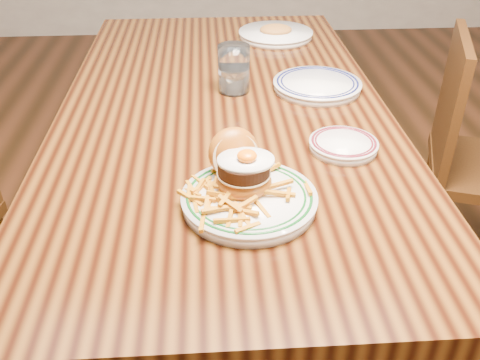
{
  "coord_description": "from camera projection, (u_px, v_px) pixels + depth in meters",
  "views": [
    {
      "loc": [
        -0.04,
        -1.29,
        1.35
      ],
      "look_at": [
        0.01,
        -0.45,
        0.8
      ],
      "focal_mm": 40.0,
      "sensor_mm": 36.0,
      "label": 1
    }
  ],
  "objects": [
    {
      "name": "rear_plate",
      "position": [
        317.0,
        85.0,
        1.48
      ],
      "size": [
        0.24,
        0.24,
        0.03
      ],
      "rotation": [
        0.0,
        0.0,
        -0.3
      ],
      "color": "white",
      "rests_on": "table"
    },
    {
      "name": "far_plate",
      "position": [
        276.0,
        34.0,
        1.85
      ],
      "size": [
        0.26,
        0.26,
        0.05
      ],
      "rotation": [
        0.0,
        0.0,
        0.13
      ],
      "color": "white",
      "rests_on": "table"
    },
    {
      "name": "side_plate",
      "position": [
        343.0,
        144.0,
        1.19
      ],
      "size": [
        0.15,
        0.15,
        0.02
      ],
      "rotation": [
        0.0,
        0.0,
        -0.05
      ],
      "color": "white",
      "rests_on": "table"
    },
    {
      "name": "table",
      "position": [
        224.0,
        134.0,
        1.45
      ],
      "size": [
        0.85,
        1.6,
        0.75
      ],
      "color": "black",
      "rests_on": "floor"
    },
    {
      "name": "chair_right",
      "position": [
        474.0,
        155.0,
        1.78
      ],
      "size": [
        0.5,
        0.5,
        0.84
      ],
      "rotation": [
        0.0,
        0.0,
        2.81
      ],
      "color": "#3A220C",
      "rests_on": "floor"
    },
    {
      "name": "water_glass",
      "position": [
        234.0,
        72.0,
        1.45
      ],
      "size": [
        0.09,
        0.09,
        0.13
      ],
      "color": "white",
      "rests_on": "table"
    },
    {
      "name": "floor",
      "position": [
        227.0,
        307.0,
        1.81
      ],
      "size": [
        6.0,
        6.0,
        0.0
      ],
      "primitive_type": "plane",
      "color": "black",
      "rests_on": "ground"
    },
    {
      "name": "main_plate",
      "position": [
        247.0,
        187.0,
        1.01
      ],
      "size": [
        0.26,
        0.27,
        0.12
      ],
      "rotation": [
        0.0,
        0.0,
        0.26
      ],
      "color": "white",
      "rests_on": "table"
    }
  ]
}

